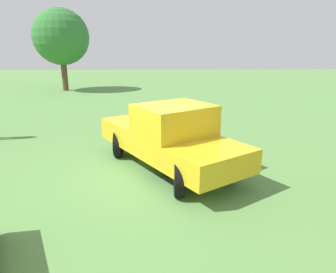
% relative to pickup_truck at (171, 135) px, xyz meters
% --- Properties ---
extents(ground_plane, '(80.00, 80.00, 0.00)m').
position_rel_pickup_truck_xyz_m(ground_plane, '(-0.21, 0.40, -0.96)').
color(ground_plane, '#5B8C47').
extents(pickup_truck, '(5.19, 4.29, 1.84)m').
position_rel_pickup_truck_xyz_m(pickup_truck, '(0.00, 0.00, 0.00)').
color(pickup_truck, black).
rests_on(pickup_truck, ground_plane).
extents(tree_far_center, '(4.22, 4.22, 6.19)m').
position_rel_pickup_truck_xyz_m(tree_far_center, '(16.42, 7.79, 3.10)').
color(tree_far_center, brown).
rests_on(tree_far_center, ground_plane).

